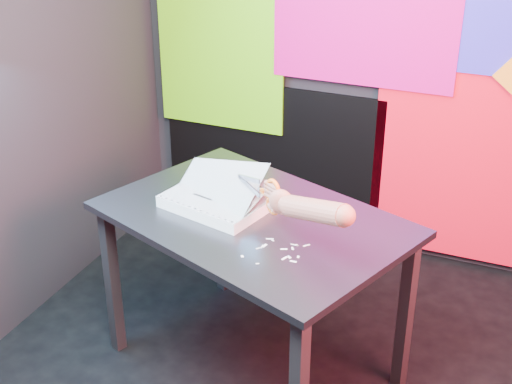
% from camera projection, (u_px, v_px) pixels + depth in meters
% --- Properties ---
extents(room, '(3.01, 3.01, 2.71)m').
position_uv_depth(room, '(322.00, 105.00, 2.22)').
color(room, black).
rests_on(room, ground).
extents(backdrop, '(2.88, 0.05, 2.08)m').
position_uv_depth(backdrop, '(421.00, 90.00, 3.58)').
color(backdrop, red).
rests_on(backdrop, ground).
extents(work_table, '(1.39, 1.16, 0.75)m').
position_uv_depth(work_table, '(253.00, 236.00, 2.87)').
color(work_table, '#282425').
rests_on(work_table, ground).
extents(printout_stack, '(0.46, 0.38, 0.21)m').
position_uv_depth(printout_stack, '(217.00, 201.00, 2.89)').
color(printout_stack, white).
rests_on(printout_stack, work_table).
extents(scissors, '(0.23, 0.14, 0.15)m').
position_uv_depth(scissors, '(270.00, 195.00, 2.66)').
color(scissors, '#979DAE').
rests_on(scissors, printout_stack).
extents(hand_forearm, '(0.40, 0.27, 0.18)m').
position_uv_depth(hand_forearm, '(310.00, 209.00, 2.48)').
color(hand_forearm, '#9F5D4A').
rests_on(hand_forearm, work_table).
extents(paper_clippings, '(0.21, 0.20, 0.00)m').
position_uv_depth(paper_clippings, '(281.00, 250.00, 2.59)').
color(paper_clippings, silver).
rests_on(paper_clippings, work_table).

